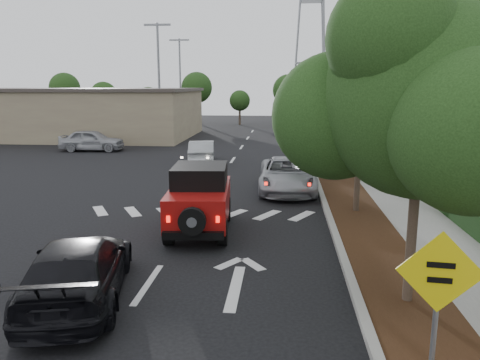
# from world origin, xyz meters

# --- Properties ---
(ground) EXTENTS (120.00, 120.00, 0.00)m
(ground) POSITION_xyz_m (0.00, 0.00, 0.00)
(ground) COLOR black
(ground) RESTS_ON ground
(curb) EXTENTS (0.20, 70.00, 0.15)m
(curb) POSITION_xyz_m (4.60, 12.00, 0.07)
(curb) COLOR #9E9B93
(curb) RESTS_ON ground
(planting_strip) EXTENTS (1.80, 70.00, 0.12)m
(planting_strip) POSITION_xyz_m (5.60, 12.00, 0.06)
(planting_strip) COLOR black
(planting_strip) RESTS_ON ground
(sidewalk) EXTENTS (2.00, 70.00, 0.12)m
(sidewalk) POSITION_xyz_m (7.50, 12.00, 0.06)
(sidewalk) COLOR gray
(sidewalk) RESTS_ON ground
(hedge) EXTENTS (0.80, 70.00, 0.80)m
(hedge) POSITION_xyz_m (8.90, 12.00, 0.40)
(hedge) COLOR black
(hedge) RESTS_ON ground
(commercial_building) EXTENTS (22.00, 12.00, 4.00)m
(commercial_building) POSITION_xyz_m (-16.00, 30.00, 2.00)
(commercial_building) COLOR #82715A
(commercial_building) RESTS_ON ground
(transmission_tower) EXTENTS (7.00, 4.00, 28.00)m
(transmission_tower) POSITION_xyz_m (6.00, 48.00, 0.00)
(transmission_tower) COLOR slate
(transmission_tower) RESTS_ON ground
(street_tree_near) EXTENTS (3.80, 3.80, 5.92)m
(street_tree_near) POSITION_xyz_m (5.60, -0.50, 0.00)
(street_tree_near) COLOR #1A3210
(street_tree_near) RESTS_ON ground
(street_tree_mid) EXTENTS (3.20, 3.20, 5.32)m
(street_tree_mid) POSITION_xyz_m (5.60, 6.50, 0.00)
(street_tree_mid) COLOR #1A3210
(street_tree_mid) RESTS_ON ground
(street_tree_far) EXTENTS (3.40, 3.40, 5.62)m
(street_tree_far) POSITION_xyz_m (5.60, 13.00, 0.00)
(street_tree_far) COLOR #1A3210
(street_tree_far) RESTS_ON ground
(light_pole_a) EXTENTS (2.00, 0.22, 9.00)m
(light_pole_a) POSITION_xyz_m (-6.50, 26.00, 0.00)
(light_pole_a) COLOR slate
(light_pole_a) RESTS_ON ground
(light_pole_b) EXTENTS (2.00, 0.22, 9.00)m
(light_pole_b) POSITION_xyz_m (-7.50, 38.00, 0.00)
(light_pole_b) COLOR slate
(light_pole_b) RESTS_ON ground
(red_jeep) EXTENTS (2.03, 4.06, 2.03)m
(red_jeep) POSITION_xyz_m (0.49, 4.15, 1.03)
(red_jeep) COLOR black
(red_jeep) RESTS_ON ground
(silver_suv_ahead) EXTENTS (2.43, 5.09, 1.40)m
(silver_suv_ahead) POSITION_xyz_m (3.20, 9.89, 0.70)
(silver_suv_ahead) COLOR #9FA0A6
(silver_suv_ahead) RESTS_ON ground
(black_suv_oncoming) EXTENTS (2.85, 4.91, 1.34)m
(black_suv_oncoming) POSITION_xyz_m (-1.21, -0.87, 0.67)
(black_suv_oncoming) COLOR black
(black_suv_oncoming) RESTS_ON ground
(silver_sedan_oncoming) EXTENTS (1.95, 4.16, 1.32)m
(silver_sedan_oncoming) POSITION_xyz_m (-1.67, 16.77, 0.66)
(silver_sedan_oncoming) COLOR #A2A5A9
(silver_sedan_oncoming) RESTS_ON ground
(parked_suv) EXTENTS (4.40, 1.96, 1.47)m
(parked_suv) POSITION_xyz_m (-10.05, 21.13, 0.74)
(parked_suv) COLOR #A2A4AA
(parked_suv) RESTS_ON ground
(speed_hump_sign) EXTENTS (1.14, 0.15, 2.43)m
(speed_hump_sign) POSITION_xyz_m (5.12, -3.61, 1.69)
(speed_hump_sign) COLOR slate
(speed_hump_sign) RESTS_ON ground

